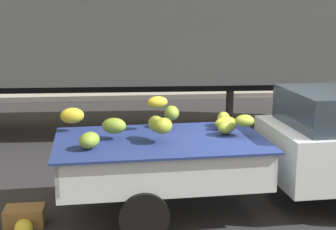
% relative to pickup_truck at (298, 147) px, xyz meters
% --- Properties ---
extents(ground, '(220.00, 220.00, 0.00)m').
position_rel_pickup_truck_xyz_m(ground, '(-0.53, -0.31, -0.88)').
color(ground, '#28282B').
extents(curb_strip, '(80.00, 0.80, 0.16)m').
position_rel_pickup_truck_xyz_m(curb_strip, '(-0.53, 9.05, -0.80)').
color(curb_strip, gray).
rests_on(curb_strip, ground).
extents(pickup_truck, '(5.20, 2.04, 1.70)m').
position_rel_pickup_truck_xyz_m(pickup_truck, '(0.00, 0.00, 0.00)').
color(pickup_truck, silver).
rests_on(pickup_truck, ground).
extents(semi_trailer, '(12.08, 2.99, 3.95)m').
position_rel_pickup_truck_xyz_m(semi_trailer, '(-3.29, 4.80, 1.66)').
color(semi_trailer, '#4C5156').
rests_on(semi_trailer, ground).
extents(fallen_banana_bunch_near_tailgate, '(0.31, 0.40, 0.19)m').
position_rel_pickup_truck_xyz_m(fallen_banana_bunch_near_tailgate, '(-3.84, -0.62, -0.79)').
color(fallen_banana_bunch_near_tailgate, yellow).
rests_on(fallen_banana_bunch_near_tailgate, ground).
extents(produce_crate, '(0.53, 0.37, 0.25)m').
position_rel_pickup_truck_xyz_m(produce_crate, '(-3.88, -0.33, -0.76)').
color(produce_crate, olive).
rests_on(produce_crate, ground).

